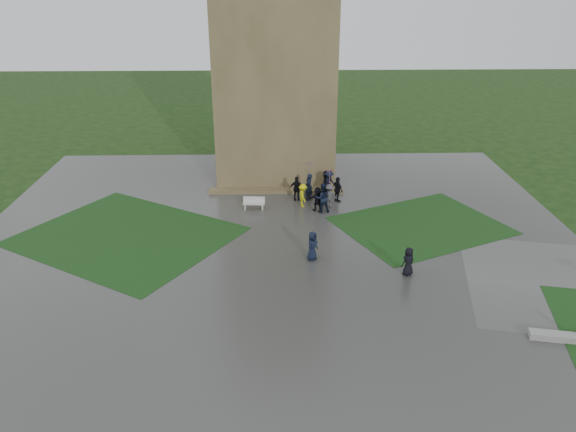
{
  "coord_description": "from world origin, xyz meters",
  "views": [
    {
      "loc": [
        -0.04,
        -24.7,
        13.89
      ],
      "look_at": [
        0.65,
        3.91,
        1.2
      ],
      "focal_mm": 35.0,
      "sensor_mm": 36.0,
      "label": 1
    }
  ],
  "objects_px": {
    "tower": "(275,46)",
    "pedestrian_mid": "(312,246)",
    "pedestrian_near": "(408,261)",
    "bench": "(254,203)"
  },
  "relations": [
    {
      "from": "pedestrian_near",
      "to": "pedestrian_mid",
      "type": "bearing_deg",
      "value": -50.07
    },
    {
      "from": "tower",
      "to": "pedestrian_mid",
      "type": "bearing_deg",
      "value": -82.53
    },
    {
      "from": "tower",
      "to": "bench",
      "type": "bearing_deg",
      "value": -100.79
    },
    {
      "from": "pedestrian_mid",
      "to": "pedestrian_near",
      "type": "distance_m",
      "value": 4.89
    },
    {
      "from": "tower",
      "to": "pedestrian_near",
      "type": "distance_m",
      "value": 18.86
    },
    {
      "from": "pedestrian_mid",
      "to": "pedestrian_near",
      "type": "relative_size",
      "value": 1.07
    },
    {
      "from": "tower",
      "to": "pedestrian_mid",
      "type": "height_order",
      "value": "tower"
    },
    {
      "from": "bench",
      "to": "pedestrian_near",
      "type": "relative_size",
      "value": 0.95
    },
    {
      "from": "tower",
      "to": "pedestrian_mid",
      "type": "distance_m",
      "value": 16.34
    },
    {
      "from": "pedestrian_near",
      "to": "tower",
      "type": "bearing_deg",
      "value": -97.71
    }
  ]
}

